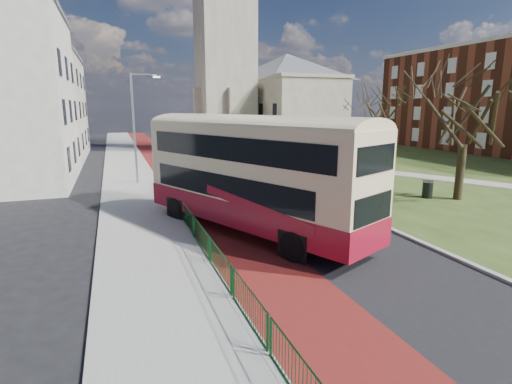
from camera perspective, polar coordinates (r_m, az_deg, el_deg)
name	(u,v)px	position (r m, az deg, el deg)	size (l,w,h in m)	color
ground	(292,263)	(15.31, 5.19, -10.09)	(160.00, 160.00, 0.00)	black
road_carriageway	(209,176)	(34.18, -6.67, 2.34)	(9.00, 120.00, 0.01)	black
bus_lane	(178,177)	(33.68, -11.15, 2.05)	(3.40, 120.00, 0.01)	#591414
pavement_west	(130,180)	(33.34, -17.62, 1.70)	(4.00, 120.00, 0.12)	gray
kerb_west	(155,178)	(33.46, -14.20, 1.94)	(0.25, 120.00, 0.13)	#999993
kerb_east	(253,169)	(37.32, -0.48, 3.35)	(0.25, 80.00, 0.13)	#999993
grass_green	(423,160)	(47.67, 22.80, 4.27)	(40.00, 80.00, 0.04)	#2F4418
footpath	(473,182)	(35.10, 28.64, 1.27)	(2.20, 36.00, 0.03)	#9E998C
pedestrian_railing	(194,227)	(17.89, -8.92, -4.99)	(0.07, 24.00, 1.12)	#0D3918
gothic_church	(259,48)	(54.62, 0.42, 19.89)	(16.38, 18.00, 40.00)	gray
street_block_far	(34,106)	(51.45, -29.15, 10.63)	(10.30, 16.30, 11.50)	beige
streetlamp	(136,123)	(30.90, -16.78, 9.44)	(2.13, 0.18, 8.00)	gray
bus	(251,170)	(18.14, -0.78, 3.20)	(7.81, 12.46, 5.18)	maroon
winter_tree_near	(468,100)	(27.58, 28.02, 11.55)	(6.65, 6.65, 8.84)	#2F2617
winter_tree_far	(380,107)	(43.50, 17.27, 11.49)	(6.19, 6.19, 8.15)	#302818
litter_bin	(428,189)	(27.72, 23.31, 0.36)	(0.70, 0.70, 1.09)	black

